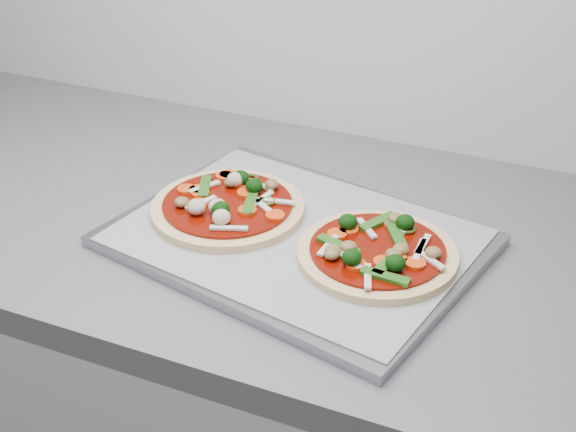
% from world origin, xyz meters
% --- Properties ---
extents(countertop, '(3.60, 0.60, 0.04)m').
position_xyz_m(countertop, '(0.00, 1.30, 0.88)').
color(countertop, slate).
rests_on(countertop, base_cabinet).
extents(baking_tray, '(0.50, 0.42, 0.01)m').
position_xyz_m(baking_tray, '(-0.12, 1.26, 0.91)').
color(baking_tray, gray).
rests_on(baking_tray, countertop).
extents(parchment, '(0.47, 0.38, 0.00)m').
position_xyz_m(parchment, '(-0.12, 1.26, 0.92)').
color(parchment, '#9B9BA1').
rests_on(parchment, baking_tray).
extents(pizza_left, '(0.28, 0.28, 0.03)m').
position_xyz_m(pizza_left, '(-0.22, 1.27, 0.93)').
color(pizza_left, '#E6BF8D').
rests_on(pizza_left, parchment).
extents(pizza_right, '(0.20, 0.20, 0.03)m').
position_xyz_m(pizza_right, '(-0.01, 1.25, 0.93)').
color(pizza_right, '#E6BF8D').
rests_on(pizza_right, parchment).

